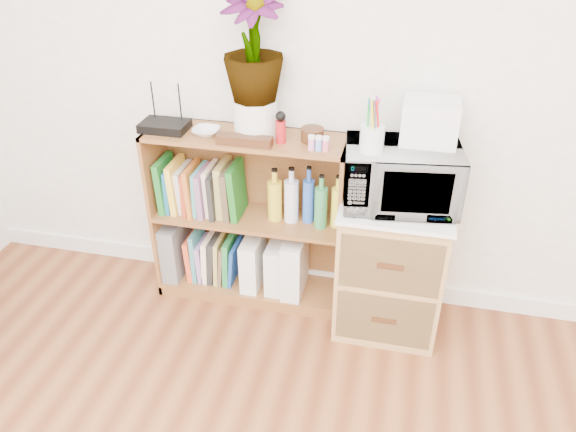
% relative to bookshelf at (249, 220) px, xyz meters
% --- Properties ---
extents(skirting_board, '(4.00, 0.02, 0.10)m').
position_rel_bookshelf_xyz_m(skirting_board, '(0.35, 0.14, -0.42)').
color(skirting_board, white).
rests_on(skirting_board, ground).
extents(bookshelf, '(1.00, 0.30, 0.95)m').
position_rel_bookshelf_xyz_m(bookshelf, '(0.00, 0.00, 0.00)').
color(bookshelf, brown).
rests_on(bookshelf, ground).
extents(wicker_unit, '(0.50, 0.45, 0.70)m').
position_rel_bookshelf_xyz_m(wicker_unit, '(0.75, -0.08, -0.12)').
color(wicker_unit, '#9E7542').
rests_on(wicker_unit, ground).
extents(microwave, '(0.55, 0.41, 0.28)m').
position_rel_bookshelf_xyz_m(microwave, '(0.75, -0.08, 0.39)').
color(microwave, silver).
rests_on(microwave, wicker_unit).
extents(pen_cup, '(0.10, 0.10, 0.11)m').
position_rel_bookshelf_xyz_m(pen_cup, '(0.61, -0.15, 0.58)').
color(pen_cup, silver).
rests_on(pen_cup, microwave).
extents(small_appliance, '(0.24, 0.20, 0.19)m').
position_rel_bookshelf_xyz_m(small_appliance, '(0.85, 0.00, 0.62)').
color(small_appliance, white).
rests_on(small_appliance, microwave).
extents(router, '(0.23, 0.16, 0.04)m').
position_rel_bookshelf_xyz_m(router, '(-0.40, -0.02, 0.50)').
color(router, black).
rests_on(router, bookshelf).
extents(white_bowl, '(0.13, 0.13, 0.03)m').
position_rel_bookshelf_xyz_m(white_bowl, '(-0.19, -0.03, 0.49)').
color(white_bowl, silver).
rests_on(white_bowl, bookshelf).
extents(plant_pot, '(0.21, 0.21, 0.18)m').
position_rel_bookshelf_xyz_m(plant_pot, '(0.05, 0.02, 0.56)').
color(plant_pot, silver).
rests_on(plant_pot, bookshelf).
extents(potted_plant, '(0.28, 0.28, 0.51)m').
position_rel_bookshelf_xyz_m(potted_plant, '(0.05, 0.02, 0.90)').
color(potted_plant, '#316528').
rests_on(potted_plant, plant_pot).
extents(trinket_box, '(0.26, 0.07, 0.04)m').
position_rel_bookshelf_xyz_m(trinket_box, '(0.03, -0.10, 0.50)').
color(trinket_box, '#36200E').
rests_on(trinket_box, bookshelf).
extents(kokeshi_doll, '(0.05, 0.05, 0.11)m').
position_rel_bookshelf_xyz_m(kokeshi_doll, '(0.18, -0.04, 0.53)').
color(kokeshi_doll, '#AC151A').
rests_on(kokeshi_doll, bookshelf).
extents(wooden_bowl, '(0.11, 0.11, 0.06)m').
position_rel_bookshelf_xyz_m(wooden_bowl, '(0.32, 0.01, 0.51)').
color(wooden_bowl, '#391E0F').
rests_on(wooden_bowl, bookshelf).
extents(paint_jars, '(0.12, 0.04, 0.06)m').
position_rel_bookshelf_xyz_m(paint_jars, '(0.37, -0.09, 0.51)').
color(paint_jars, '#DC7A88').
rests_on(paint_jars, bookshelf).
extents(file_box, '(0.10, 0.26, 0.33)m').
position_rel_bookshelf_xyz_m(file_box, '(-0.44, 0.00, -0.24)').
color(file_box, slate).
rests_on(file_box, bookshelf).
extents(magazine_holder_left, '(0.09, 0.23, 0.29)m').
position_rel_bookshelf_xyz_m(magazine_holder_left, '(0.02, -0.01, -0.26)').
color(magazine_holder_left, white).
rests_on(magazine_holder_left, bookshelf).
extents(magazine_holder_mid, '(0.09, 0.22, 0.28)m').
position_rel_bookshelf_xyz_m(magazine_holder_mid, '(0.15, -0.01, -0.27)').
color(magazine_holder_mid, silver).
rests_on(magazine_holder_mid, bookshelf).
extents(magazine_holder_right, '(0.11, 0.27, 0.33)m').
position_rel_bookshelf_xyz_m(magazine_holder_right, '(0.25, -0.01, -0.24)').
color(magazine_holder_right, silver).
rests_on(magazine_holder_right, bookshelf).
extents(cookbooks, '(0.43, 0.20, 0.29)m').
position_rel_bookshelf_xyz_m(cookbooks, '(-0.25, -0.00, 0.16)').
color(cookbooks, '#1E7428').
rests_on(cookbooks, bookshelf).
extents(liquor_bottles, '(0.46, 0.07, 0.30)m').
position_rel_bookshelf_xyz_m(liquor_bottles, '(0.32, 0.00, 0.16)').
color(liquor_bottles, gold).
rests_on(liquor_bottles, bookshelf).
extents(lower_books, '(0.29, 0.19, 0.30)m').
position_rel_bookshelf_xyz_m(lower_books, '(-0.22, 0.00, -0.28)').
color(lower_books, '#EC5129').
rests_on(lower_books, bookshelf).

